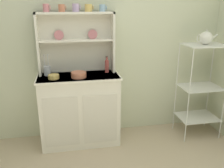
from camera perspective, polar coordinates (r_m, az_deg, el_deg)
The scene contains 14 objects.
wall_back at distance 3.08m, azimuth -3.75°, elevation 10.48°, with size 3.84×0.05×2.50m, color beige.
hutch_cabinet at distance 3.04m, azimuth -7.41°, elevation -5.66°, with size 0.95×0.45×0.86m.
hutch_shelf_unit at distance 2.97m, azimuth -8.27°, elevation 10.41°, with size 0.88×0.18×0.71m.
bakers_rack at distance 3.29m, azimuth 19.74°, elevation 0.27°, with size 0.50×0.37×1.19m.
cup_rose_0 at distance 2.90m, azimuth -14.90°, elevation 16.58°, with size 0.08×0.07×0.09m.
cup_terracotta_1 at distance 2.90m, azimuth -11.48°, elevation 16.76°, with size 0.09×0.07×0.08m.
cup_lilac_2 at distance 2.90m, azimuth -8.31°, elevation 17.00°, with size 0.09×0.08×0.09m.
cup_gold_3 at distance 2.91m, azimuth -5.41°, elevation 17.05°, with size 0.10×0.08×0.08m.
cup_sky_4 at distance 2.93m, azimuth -2.20°, elevation 17.09°, with size 0.08×0.07×0.08m.
bowl_mixing_large at distance 2.82m, azimuth -13.29°, elevation 1.64°, with size 0.12×0.12×0.05m, color #DBB760.
bowl_floral_medium at distance 2.82m, azimuth -7.68°, elevation 2.11°, with size 0.17×0.17×0.06m, color #C67556.
jam_bottle at distance 2.99m, azimuth -1.18°, elevation 4.21°, with size 0.05×0.05×0.20m.
utensil_jar at distance 2.96m, azimuth -14.67°, elevation 3.03°, with size 0.08×0.08×0.25m.
porcelain_teapot at distance 3.18m, azimuth 20.80°, elevation 9.87°, with size 0.24×0.15×0.18m.
Camera 1 is at (-0.37, -1.41, 1.67)m, focal length 39.75 mm.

